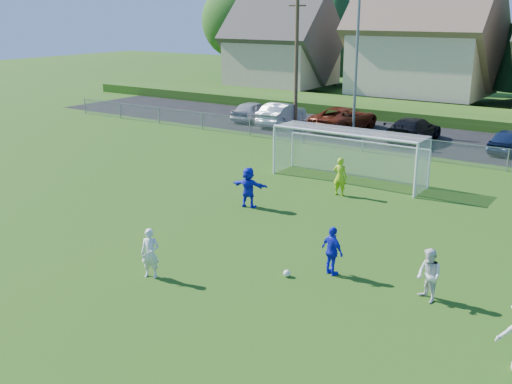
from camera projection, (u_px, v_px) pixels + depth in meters
ground at (92, 311)px, 16.40m from camera, size 160.00×160.00×0.00m
asphalt_lot at (427, 139)px, 38.16m from camera, size 60.00×60.00×0.00m
grass_embankment at (462, 117)px, 43.99m from camera, size 70.00×6.00×0.80m
soccer_ball at (287, 273)px, 18.48m from camera, size 0.22×0.22×0.22m
player_white_a at (150, 253)px, 18.28m from camera, size 0.67×0.58×1.56m
player_white_b at (429, 275)px, 16.76m from camera, size 0.96×0.92×1.55m
player_blue_a at (332, 251)px, 18.45m from camera, size 0.99×0.70×1.56m
player_blue_b at (249, 187)px, 24.85m from camera, size 1.64×0.74×1.71m
goalkeeper at (340, 177)px, 26.42m from camera, size 0.66×0.46×1.72m
car_a at (252, 111)px, 44.54m from camera, size 2.12×4.40×1.45m
car_b at (282, 114)px, 42.77m from camera, size 2.10×4.99×1.60m
car_c at (344, 118)px, 41.00m from camera, size 3.19×5.98×1.60m
car_d at (413, 129)px, 37.46m from camera, size 2.31×5.27×1.51m
car_e at (509, 141)px, 34.53m from camera, size 1.91×4.14×1.38m
soccer_goal at (350, 147)px, 28.63m from camera, size 7.42×1.90×2.50m
chainlink_fence at (396, 145)px, 33.63m from camera, size 52.06×0.06×1.20m
streetlight at (357, 61)px, 37.96m from camera, size 1.38×0.18×9.00m
utility_pole at (297, 52)px, 41.38m from camera, size 1.60×0.26×10.00m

